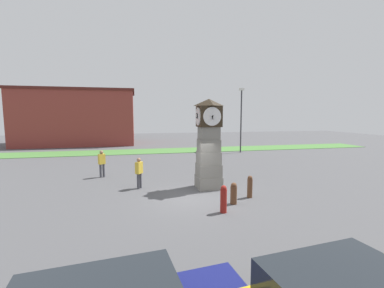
{
  "coord_description": "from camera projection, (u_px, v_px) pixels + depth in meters",
  "views": [
    {
      "loc": [
        -2.71,
        -11.66,
        3.95
      ],
      "look_at": [
        0.45,
        2.59,
        2.3
      ],
      "focal_mm": 24.0,
      "sensor_mm": 36.0,
      "label": 1
    }
  ],
  "objects": [
    {
      "name": "pedestrian_by_cars",
      "position": [
        102.0,
        162.0,
        16.27
      ],
      "size": [
        0.47,
        0.41,
        1.73
      ],
      "color": "#3F3F47",
      "rests_on": "ground_plane"
    },
    {
      "name": "bollard_far_row",
      "position": [
        224.0,
        199.0,
        10.39
      ],
      "size": [
        0.27,
        0.27,
        1.13
      ],
      "color": "maroon",
      "rests_on": "ground_plane"
    },
    {
      "name": "clock_tower",
      "position": [
        209.0,
        145.0,
        13.74
      ],
      "size": [
        1.45,
        1.52,
        4.8
      ],
      "color": "gray",
      "rests_on": "ground_plane"
    },
    {
      "name": "street_lamp_far_side",
      "position": [
        241.0,
        116.0,
        26.83
      ],
      "size": [
        0.5,
        0.24,
        6.73
      ],
      "color": "#333338",
      "rests_on": "ground_plane"
    },
    {
      "name": "bench",
      "position": [
        205.0,
        148.0,
        26.98
      ],
      "size": [
        1.68,
        1.13,
        0.9
      ],
      "color": "brown",
      "rests_on": "ground_plane"
    },
    {
      "name": "pedestrian_near_bench",
      "position": [
        139.0,
        171.0,
        13.77
      ],
      "size": [
        0.43,
        0.46,
        1.68
      ],
      "color": "#3F3F47",
      "rests_on": "ground_plane"
    },
    {
      "name": "bollard_near_tower",
      "position": [
        250.0,
        186.0,
        12.3
      ],
      "size": [
        0.25,
        0.25,
        1.07
      ],
      "color": "brown",
      "rests_on": "ground_plane"
    },
    {
      "name": "warehouse_blue_far",
      "position": [
        79.0,
        117.0,
        34.97
      ],
      "size": [
        14.9,
        8.89,
        7.29
      ],
      "color": "maroon",
      "rests_on": "ground_plane"
    },
    {
      "name": "bollard_mid_row",
      "position": [
        234.0,
        193.0,
        11.41
      ],
      "size": [
        0.29,
        0.29,
        0.97
      ],
      "color": "brown",
      "rests_on": "ground_plane"
    },
    {
      "name": "ground_plane",
      "position": [
        195.0,
        198.0,
        12.34
      ],
      "size": [
        89.91,
        89.91,
        0.0
      ],
      "primitive_type": "plane",
      "color": "#4C4C4F"
    },
    {
      "name": "grass_verge_far",
      "position": [
        144.0,
        151.0,
        27.94
      ],
      "size": [
        53.94,
        4.0,
        0.04
      ],
      "primitive_type": "cube",
      "color": "#477A38",
      "rests_on": "ground_plane"
    }
  ]
}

